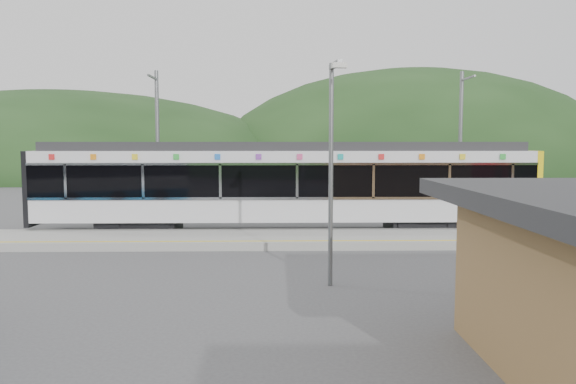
{
  "coord_description": "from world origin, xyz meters",
  "views": [
    {
      "loc": [
        -1.56,
        -17.37,
        3.72
      ],
      "look_at": [
        -1.17,
        1.0,
        2.11
      ],
      "focal_mm": 35.0,
      "sensor_mm": 36.0,
      "label": 1
    }
  ],
  "objects": [
    {
      "name": "lamp_post",
      "position": [
        -0.15,
        -3.12,
        3.43
      ],
      "size": [
        0.37,
        1.03,
        5.73
      ],
      "rotation": [
        0.0,
        0.0,
        0.12
      ],
      "color": "slate",
      "rests_on": "ground"
    },
    {
      "name": "platform",
      "position": [
        0.0,
        3.3,
        0.15
      ],
      "size": [
        26.0,
        3.2,
        0.3
      ],
      "primitive_type": "cube",
      "color": "#9E9E99",
      "rests_on": "ground"
    },
    {
      "name": "catenary_mast_east",
      "position": [
        7.0,
        8.56,
        3.65
      ],
      "size": [
        0.18,
        1.8,
        7.0
      ],
      "color": "slate",
      "rests_on": "ground"
    },
    {
      "name": "ground",
      "position": [
        0.0,
        0.0,
        0.0
      ],
      "size": [
        120.0,
        120.0,
        0.0
      ],
      "primitive_type": "plane",
      "color": "#4C4C4F",
      "rests_on": "ground"
    },
    {
      "name": "yellow_line",
      "position": [
        0.0,
        2.0,
        0.3
      ],
      "size": [
        26.0,
        0.1,
        0.01
      ],
      "primitive_type": "cube",
      "color": "yellow",
      "rests_on": "platform"
    },
    {
      "name": "hills",
      "position": [
        6.19,
        5.29,
        0.0
      ],
      "size": [
        146.0,
        149.0,
        26.0
      ],
      "color": "#1E3D19",
      "rests_on": "ground"
    },
    {
      "name": "catenary_mast_west",
      "position": [
        -7.0,
        8.56,
        3.65
      ],
      "size": [
        0.18,
        1.8,
        7.0
      ],
      "color": "slate",
      "rests_on": "ground"
    },
    {
      "name": "train",
      "position": [
        -1.22,
        6.0,
        2.06
      ],
      "size": [
        20.44,
        3.01,
        3.74
      ],
      "color": "black",
      "rests_on": "ground"
    }
  ]
}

